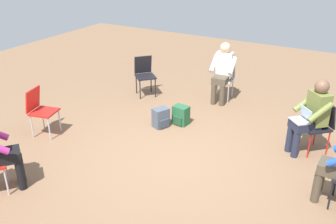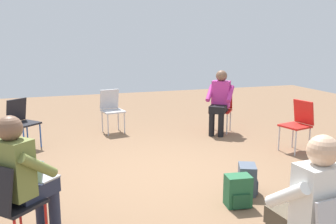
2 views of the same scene
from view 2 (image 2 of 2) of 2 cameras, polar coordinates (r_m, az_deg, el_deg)
The scene contains 11 objects.
ground_plane at distance 5.27m, azimuth -0.41°, elevation -9.57°, with size 15.30×15.30×0.00m, color brown.
chair_northeast at distance 3.60m, azimuth -23.11°, elevation -12.39°, with size 0.58×0.58×0.85m.
chair_west at distance 6.56m, azimuth 19.23°, elevation -1.44°, with size 0.52×0.48×0.85m.
chair_south at distance 7.51m, azimuth -8.59°, elevation 0.67°, with size 0.47×0.50×0.85m.
chair_southeast at distance 6.84m, azimuth -21.42°, elevation -1.10°, with size 0.58×0.59×0.85m.
chair_southwest at distance 7.56m, azimuth 8.14°, elevation 0.75°, with size 0.58×0.58×0.85m.
person_with_laptop at distance 3.63m, azimuth -21.26°, elevation -8.71°, with size 0.64×0.64×1.24m.
person_in_white at distance 2.99m, azimuth 20.58°, elevation -13.03°, with size 0.53×0.55×1.24m.
person_in_magenta at distance 7.37m, azimuth 7.91°, elevation 2.03°, with size 0.63×0.63×1.24m.
backpack_near_laptop_user at distance 4.75m, azimuth 11.93°, elevation -10.23°, with size 0.31×0.34×0.36m.
backpack_by_empty_chair at distance 4.40m, azimuth 10.59°, elevation -11.97°, with size 0.30×0.27×0.36m.
Camera 2 is at (1.48, 4.68, 1.90)m, focal length 40.00 mm.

